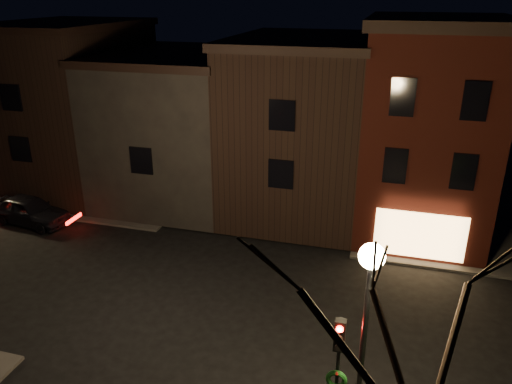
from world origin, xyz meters
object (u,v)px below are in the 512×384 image
at_px(bare_tree_right, 439,345).
at_px(traffic_signal, 338,362).
at_px(street_lamp_near, 368,299).
at_px(parked_car_a, 29,210).

bearing_deg(bare_tree_right, traffic_signal, 122.41).
distance_m(street_lamp_near, traffic_signal, 2.49).
height_order(street_lamp_near, parked_car_a, street_lamp_near).
relative_size(street_lamp_near, bare_tree_right, 0.76).
distance_m(traffic_signal, parked_car_a, 20.16).
xyz_separation_m(traffic_signal, parked_car_a, (-17.58, 9.66, -2.04)).
distance_m(street_lamp_near, parked_car_a, 21.28).
bearing_deg(traffic_signal, street_lamp_near, -39.37).
xyz_separation_m(street_lamp_near, bare_tree_right, (1.30, -2.50, 0.97)).
height_order(bare_tree_right, parked_car_a, bare_tree_right).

